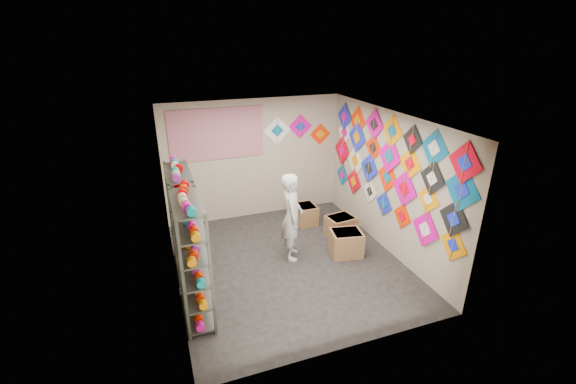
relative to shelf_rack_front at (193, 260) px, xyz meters
name	(u,v)px	position (x,y,z in m)	size (l,w,h in m)	color
ground	(288,263)	(1.78, 0.85, -0.95)	(4.50, 4.50, 0.00)	black
room_walls	(288,180)	(1.78, 0.85, 0.69)	(4.50, 4.50, 4.50)	tan
shelf_rack_front	(193,260)	(0.00, 0.00, 0.00)	(0.40, 1.10, 1.90)	#4C5147
shelf_rack_back	(183,222)	(0.00, 1.30, 0.00)	(0.40, 1.10, 1.90)	#4C5147
string_spools	(187,234)	(0.00, 0.65, 0.10)	(0.12, 2.36, 0.12)	#FF109F
kite_wall_display	(387,165)	(3.76, 0.87, 0.73)	(0.06, 4.34, 2.03)	orange
back_wall_kites	(296,130)	(2.78, 3.09, 0.99)	(1.63, 0.02, 0.76)	silver
poster	(217,134)	(0.98, 3.08, 1.05)	(2.00, 0.01, 1.10)	purple
shopkeeper	(292,217)	(1.92, 1.05, -0.11)	(0.57, 0.71, 1.68)	beige
carton_a	(346,243)	(2.92, 0.76, -0.71)	(0.58, 0.49, 0.49)	#946840
carton_b	(340,227)	(3.15, 1.43, -0.72)	(0.55, 0.45, 0.45)	#946840
carton_c	(305,214)	(2.69, 2.24, -0.73)	(0.46, 0.50, 0.44)	#946840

